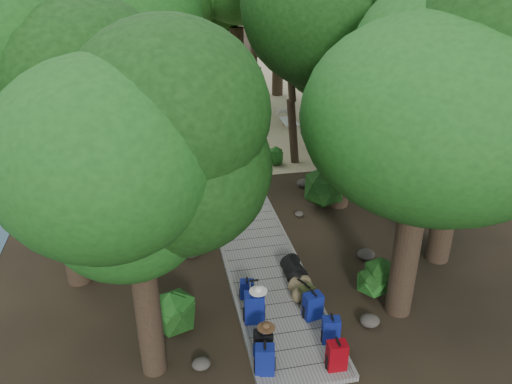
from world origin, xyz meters
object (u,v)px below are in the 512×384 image
object	(u,v)px
duffel_right_black	(294,269)
backpack_left_b	(263,342)
backpack_left_d	(247,288)
backpack_right_c	(313,305)
backpack_right_b	(331,329)
backpack_left_a	(265,358)
backpack_right_d	(307,294)
backpack_right_a	(337,354)
suitcase_on_boardwalk	(254,307)
duffel_right_khaki	(301,288)
backpack_left_c	(254,306)
lone_suitcase_on_sand	(226,141)
sun_lounger	(289,118)
kayak	(126,129)

from	to	relation	value
duffel_right_black	backpack_left_b	bearing A→B (deg)	-127.16
backpack_left_d	backpack_right_c	distance (m)	1.66
backpack_right_b	backpack_left_a	bearing A→B (deg)	-149.22
backpack_left_d	backpack_right_d	world-z (taller)	same
backpack_right_a	suitcase_on_boardwalk	distance (m)	2.25
backpack_right_b	suitcase_on_boardwalk	size ratio (longest dim) A/B	1.20
suitcase_on_boardwalk	backpack_left_d	bearing A→B (deg)	108.46
duffel_right_black	backpack_right_a	bearing A→B (deg)	-98.99
backpack_right_a	duffel_right_khaki	xyz separation A→B (m)	(-0.01, 2.38, -0.16)
backpack_left_b	backpack_left_c	world-z (taller)	backpack_left_c
backpack_right_a	backpack_right_c	bearing A→B (deg)	92.23
backpack_left_d	backpack_right_d	size ratio (longest dim) A/B	1.00
backpack_right_d	suitcase_on_boardwalk	distance (m)	1.32
backpack_right_b	lone_suitcase_on_sand	distance (m)	12.07
backpack_right_c	duffel_right_khaki	xyz separation A→B (m)	(-0.01, 0.83, -0.16)
duffel_right_khaki	lone_suitcase_on_sand	distance (m)	10.42
backpack_left_d	sun_lounger	bearing A→B (deg)	82.48
backpack_right_c	lone_suitcase_on_sand	bearing A→B (deg)	81.12
backpack_right_c	backpack_right_d	size ratio (longest dim) A/B	1.37
duffel_right_black	backpack_right_c	bearing A→B (deg)	-99.06
backpack_right_b	backpack_right_c	world-z (taller)	backpack_right_c
backpack_left_b	suitcase_on_boardwalk	xyz separation A→B (m)	(0.06, 1.22, -0.06)
backpack_right_b	duffel_right_black	xyz separation A→B (m)	(-0.14, 2.40, -0.11)
backpack_right_b	backpack_right_d	bearing A→B (deg)	106.22
backpack_right_b	backpack_right_c	distance (m)	0.83
backpack_right_a	backpack_left_b	bearing A→B (deg)	157.49
backpack_left_a	backpack_left_d	bearing A→B (deg)	99.89
backpack_left_a	duffel_right_khaki	world-z (taller)	backpack_left_a
backpack_left_d	backpack_right_a	size ratio (longest dim) A/B	0.73
backpack_left_d	backpack_right_d	distance (m)	1.42
duffel_right_black	lone_suitcase_on_sand	world-z (taller)	lone_suitcase_on_sand
backpack_right_a	sun_lounger	distance (m)	15.49
backpack_left_a	backpack_left_b	xyz separation A→B (m)	(0.07, 0.45, -0.01)
duffel_right_khaki	suitcase_on_boardwalk	size ratio (longest dim) A/B	0.99
backpack_right_b	suitcase_on_boardwalk	world-z (taller)	backpack_right_b
backpack_right_c	sun_lounger	xyz separation A→B (m)	(3.18, 13.61, -0.11)
lone_suitcase_on_sand	sun_lounger	world-z (taller)	sun_lounger
backpack_left_d	kayak	distance (m)	13.39
duffel_right_khaki	backpack_left_b	bearing A→B (deg)	-158.47
backpack_left_a	backpack_left_c	size ratio (longest dim) A/B	0.88
backpack_left_d	backpack_right_a	distance (m)	2.88
kayak	backpack_left_c	bearing A→B (deg)	-79.69
suitcase_on_boardwalk	sun_lounger	world-z (taller)	sun_lounger
backpack_right_c	duffel_right_khaki	world-z (taller)	backpack_right_c
backpack_left_a	kayak	bearing A→B (deg)	113.63
backpack_left_c	sun_lounger	size ratio (longest dim) A/B	0.39
backpack_left_d	duffel_right_khaki	xyz separation A→B (m)	(1.30, -0.19, -0.07)
backpack_right_c	kayak	xyz separation A→B (m)	(-4.45, 14.04, -0.27)
backpack_right_b	sun_lounger	distance (m)	14.74
backpack_left_b	backpack_left_c	size ratio (longest dim) A/B	0.84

